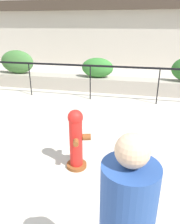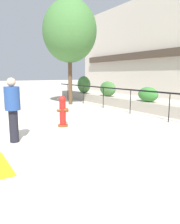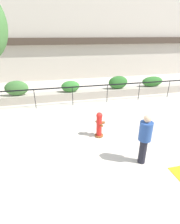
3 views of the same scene
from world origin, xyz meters
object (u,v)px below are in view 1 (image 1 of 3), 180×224
Objects in this scene: hedge_bush_1 at (17,62)px; pedestrian at (126,224)px; fire_hydrant at (76,139)px; hedge_bush_2 at (97,68)px.

pedestrian is (4.74, -6.70, 0.03)m from hedge_bush_1.
fire_hydrant is 2.16m from pedestrian.
hedge_bush_1 is 1.26× the size of fire_hydrant.
hedge_bush_1 is 8.21m from pedestrian.
hedge_bush_2 is 1.08× the size of fire_hydrant.
pedestrian is at bearing -77.38° from hedge_bush_2.
fire_hydrant is 0.62× the size of pedestrian.
pedestrian is at bearing -54.72° from hedge_bush_1.
hedge_bush_2 is at bearing 102.62° from pedestrian.
fire_hydrant is at bearing 116.40° from pedestrian.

